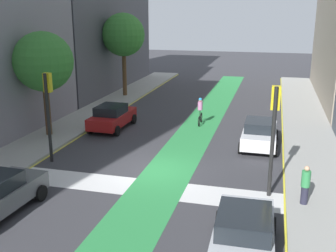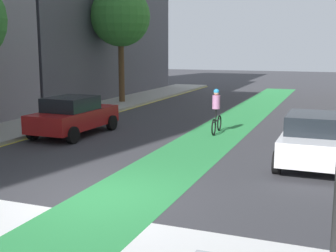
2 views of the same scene
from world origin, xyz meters
name	(u,v)px [view 1 (image 1 of 2)]	position (x,y,z in m)	size (l,w,h in m)	color
ground_plane	(155,171)	(0.00, 0.00, 0.00)	(120.00, 120.00, 0.00)	#38383D
bike_lane_paint	(168,172)	(0.65, 0.00, 0.00)	(2.40, 60.00, 0.01)	#2D8C47
crosswalk_band	(142,187)	(0.00, -2.00, 0.00)	(12.00, 1.80, 0.01)	silver
sidewalk_left	(18,155)	(-7.50, 0.00, 0.07)	(3.00, 60.00, 0.15)	#9E9E99
curb_stripe_left	(43,159)	(-6.00, 0.00, 0.01)	(0.16, 60.00, 0.01)	yellow
sidewalk_right	(321,186)	(7.50, 0.00, 0.07)	(3.00, 60.00, 0.15)	#9E9E99
curb_stripe_right	(285,183)	(6.00, 0.00, 0.01)	(0.16, 60.00, 0.01)	yellow
traffic_signal_near_right	(274,121)	(5.32, -1.29, 3.18)	(0.35, 0.52, 4.56)	black
traffic_signal_near_left	(48,101)	(-5.43, -0.03, 3.13)	(0.35, 0.52, 4.48)	black
car_red_left_far	(112,117)	(-4.72, 6.21, 0.80)	(2.08, 4.23, 1.57)	#A51919
car_white_right_far	(260,133)	(4.64, 4.88, 0.80)	(2.03, 4.21, 1.57)	silver
car_silver_right_near	(244,233)	(4.63, -6.05, 0.80)	(2.10, 4.24, 1.57)	#B2B7BF
cyclist_in_lane	(200,111)	(0.60, 8.58, 0.97)	(0.32, 1.73, 1.86)	black
pedestrian_sidewalk_right_a	(305,185)	(6.65, -2.12, 0.94)	(0.34, 0.34, 1.56)	#262638
street_tree_near	(43,62)	(-7.76, 3.60, 4.51)	(3.47, 3.47, 6.12)	brown
street_tree_far	(123,35)	(-7.52, 15.98, 5.36)	(3.67, 3.67, 7.08)	brown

